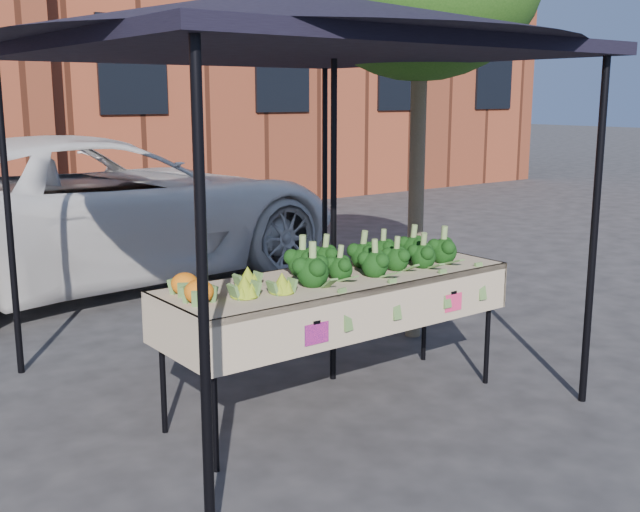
{
  "coord_description": "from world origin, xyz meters",
  "views": [
    {
      "loc": [
        -2.97,
        -3.82,
        2.05
      ],
      "look_at": [
        0.1,
        0.21,
        1.0
      ],
      "focal_mm": 43.44,
      "sensor_mm": 36.0,
      "label": 1
    }
  ],
  "objects_px": {
    "canopy": "(286,197)",
    "vehicle": "(81,9)",
    "table": "(338,342)",
    "street_tree": "(418,114)"
  },
  "relations": [
    {
      "from": "canopy",
      "to": "vehicle",
      "type": "distance_m",
      "value": 4.26
    },
    {
      "from": "canopy",
      "to": "vehicle",
      "type": "relative_size",
      "value": 0.54
    },
    {
      "from": "table",
      "to": "vehicle",
      "type": "height_order",
      "value": "vehicle"
    },
    {
      "from": "vehicle",
      "to": "street_tree",
      "type": "bearing_deg",
      "value": -164.35
    },
    {
      "from": "canopy",
      "to": "vehicle",
      "type": "bearing_deg",
      "value": 88.06
    },
    {
      "from": "vehicle",
      "to": "street_tree",
      "type": "relative_size",
      "value": 1.55
    },
    {
      "from": "canopy",
      "to": "street_tree",
      "type": "relative_size",
      "value": 0.83
    },
    {
      "from": "table",
      "to": "street_tree",
      "type": "bearing_deg",
      "value": 28.97
    },
    {
      "from": "canopy",
      "to": "vehicle",
      "type": "height_order",
      "value": "vehicle"
    },
    {
      "from": "table",
      "to": "canopy",
      "type": "relative_size",
      "value": 0.76
    }
  ]
}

